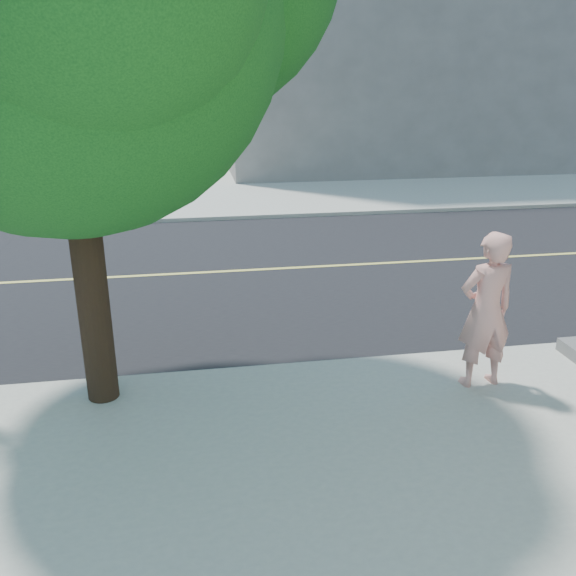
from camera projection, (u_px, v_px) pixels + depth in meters
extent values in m
cube|color=black|center=(22.00, 282.00, 11.81)|extent=(140.00, 9.00, 0.01)
cube|color=#ACAB9D|center=(396.00, 153.00, 29.66)|extent=(29.00, 25.00, 0.12)
imported|color=#E4998C|center=(486.00, 311.00, 7.44)|extent=(0.77, 0.55, 2.01)
cylinder|color=black|center=(87.00, 251.00, 6.83)|extent=(0.37, 0.37, 3.73)
sphere|color=#18591A|center=(59.00, 9.00, 5.99)|extent=(4.56, 4.56, 4.56)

